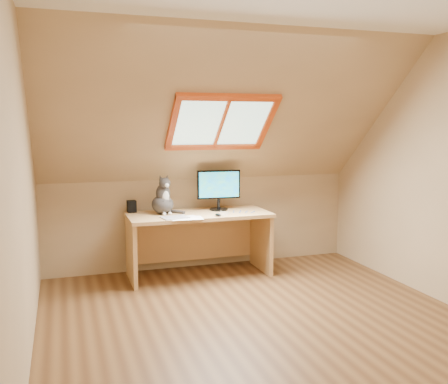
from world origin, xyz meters
name	(u,v)px	position (x,y,z in m)	size (l,w,h in m)	color
ground	(260,322)	(0.00, 0.00, 0.00)	(3.50, 3.50, 0.00)	brown
room_shell	(267,147)	(0.00, -0.09, 1.43)	(3.52, 3.52, 2.41)	tan
desk	(197,232)	(-0.14, 1.45, 0.46)	(1.49, 0.65, 0.68)	tan
monitor	(219,187)	(0.11, 1.48, 0.93)	(0.47, 0.20, 0.44)	black
cat	(163,200)	(-0.51, 1.45, 0.83)	(0.28, 0.32, 0.42)	#3E3937
desk_speaker	(132,206)	(-0.81, 1.63, 0.74)	(0.09, 0.09, 0.13)	black
graphics_tablet	(175,217)	(-0.44, 1.18, 0.68)	(0.26, 0.18, 0.01)	#B2B2B7
mouse	(218,215)	(-0.01, 1.13, 0.69)	(0.05, 0.09, 0.03)	black
papers	(189,218)	(-0.31, 1.12, 0.68)	(0.33, 0.27, 0.00)	white
cables	(235,212)	(0.23, 1.26, 0.68)	(0.51, 0.26, 0.01)	silver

